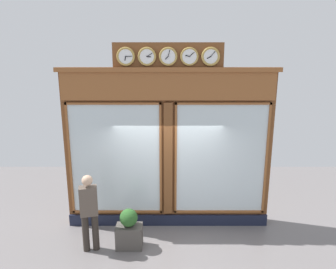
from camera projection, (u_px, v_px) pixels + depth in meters
name	position (u px, v px, depth m)	size (l,w,h in m)	color
shop_facade	(168.00, 148.00, 7.17)	(4.91, 0.42, 4.31)	brown
pedestrian	(89.00, 210.00, 6.30)	(0.40, 0.30, 1.69)	#312A24
planter_box	(129.00, 236.00, 6.55)	(0.56, 0.36, 0.51)	#4C4742
planter_shrub	(129.00, 218.00, 6.45)	(0.38, 0.38, 0.38)	#285623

